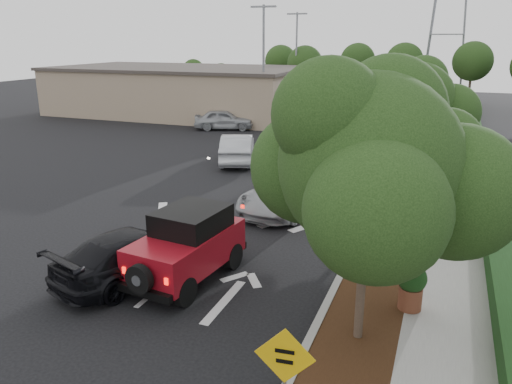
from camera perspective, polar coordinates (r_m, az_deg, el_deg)
The scene contains 19 objects.
ground at distance 14.36m, azimuth -11.08°, elevation -10.78°, with size 120.00×120.00×0.00m, color black.
curb at distance 23.68m, azimuth 14.41°, elevation 0.51°, with size 0.20×70.00×0.15m, color #9E9B93.
planting_strip at distance 23.61m, azimuth 16.81°, elevation 0.22°, with size 1.80×70.00×0.12m, color black.
sidewalk at distance 23.57m, azimuth 21.40°, elevation -0.27°, with size 2.00×70.00×0.12m, color gray.
hedge at distance 23.55m, azimuth 24.88°, elevation 0.16°, with size 0.80×70.00×0.80m, color black.
commercial_building at distance 46.91m, azimuth -8.58°, elevation 11.33°, with size 22.00×12.00×4.00m, color gray.
transmission_tower at distance 59.01m, azimuth 20.26°, elevation 9.70°, with size 7.00×4.00×28.00m, color slate, non-canonical shape.
street_tree_near at distance 12.20m, azimuth 11.50°, elevation -16.28°, with size 3.80×3.80×5.92m, color black, non-canonical shape.
street_tree_mid at distance 18.43m, azimuth 15.31°, elevation -4.63°, with size 3.20×3.20×5.32m, color black, non-canonical shape.
street_tree_far at distance 24.58m, azimuth 17.00°, elevation 0.72°, with size 3.40×3.40×5.62m, color black, non-canonical shape.
light_pole_a at distance 39.60m, azimuth 0.83°, elevation 7.53°, with size 2.00×0.22×9.00m, color slate, non-canonical shape.
light_pole_b at distance 51.17m, azimuth 4.49°, elevation 9.69°, with size 2.00×0.22×9.00m, color slate, non-canonical shape.
red_jeep at distance 14.43m, azimuth -7.49°, elevation -5.86°, with size 2.17×4.15×2.06m.
silver_suv_ahead at distance 20.06m, azimuth 3.42°, elevation -0.07°, with size 2.37×5.14×1.43m, color #96999D.
black_suv_oncoming at distance 14.89m, azimuth -13.62°, elevation -6.84°, with size 2.01×4.94×1.43m, color black.
silver_sedan_oncoming at distance 27.83m, azimuth -2.14°, elevation 5.03°, with size 1.67×4.80×1.58m, color #B2B5BB.
parked_suv at distance 38.11m, azimuth -3.69°, elevation 8.27°, with size 1.78×4.43×1.51m, color #A2A5A9.
speed_hump_sign at distance 8.64m, azimuth 3.29°, elevation -19.62°, with size 1.01×0.13×2.15m.
terracotta_planter at distance 13.17m, azimuth 17.38°, elevation -9.81°, with size 0.73×0.73×1.27m.
Camera 1 is at (7.00, -10.62, 6.67)m, focal length 35.00 mm.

